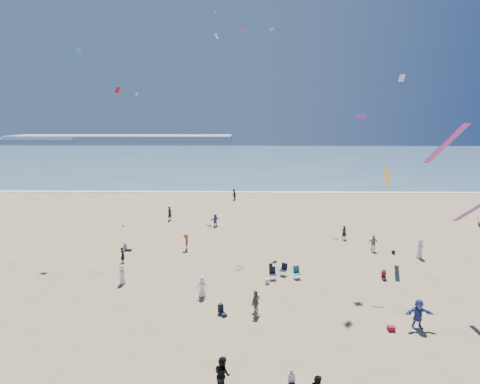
{
  "coord_description": "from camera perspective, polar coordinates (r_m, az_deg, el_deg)",
  "views": [
    {
      "loc": [
        2.43,
        -18.39,
        13.08
      ],
      "look_at": [
        2.0,
        8.0,
        7.65
      ],
      "focal_mm": 28.0,
      "sensor_mm": 36.0,
      "label": 1
    }
  ],
  "objects": [
    {
      "name": "headland_near",
      "position": [
        210.4,
        -28.42,
        6.94
      ],
      "size": [
        40.0,
        14.0,
        2.0
      ],
      "primitive_type": "cube",
      "color": "#7A8EA8",
      "rests_on": "ground"
    },
    {
      "name": "headland_far",
      "position": [
        198.8,
        -17.53,
        7.77
      ],
      "size": [
        110.0,
        20.0,
        3.2
      ],
      "primitive_type": "cube",
      "color": "#7A8EA8",
      "rests_on": "ground"
    },
    {
      "name": "standing_flyers",
      "position": [
        32.95,
        4.18,
        -10.2
      ],
      "size": [
        28.01,
        43.65,
        1.88
      ],
      "color": "#39429E",
      "rests_on": "ground"
    },
    {
      "name": "white_tote",
      "position": [
        30.48,
        4.2,
        -13.41
      ],
      "size": [
        0.35,
        0.2,
        0.4
      ],
      "primitive_type": "cube",
      "color": "silver",
      "rests_on": "ground"
    },
    {
      "name": "black_backpack",
      "position": [
        33.4,
        4.7,
        -11.12
      ],
      "size": [
        0.3,
        0.22,
        0.38
      ],
      "primitive_type": "cube",
      "color": "black",
      "rests_on": "ground"
    },
    {
      "name": "chair_cluster",
      "position": [
        31.49,
        6.78,
        -12.01
      ],
      "size": [
        2.71,
        1.56,
        1.0
      ],
      "color": "black",
      "rests_on": "ground"
    },
    {
      "name": "surf_line",
      "position": [
        64.76,
        -1.23,
        -0.0
      ],
      "size": [
        220.0,
        1.2,
        0.08
      ],
      "primitive_type": "cube",
      "color": "white",
      "rests_on": "ground"
    },
    {
      "name": "navy_bag",
      "position": [
        39.26,
        22.33,
        -8.49
      ],
      "size": [
        0.28,
        0.18,
        0.34
      ],
      "primitive_type": "cube",
      "color": "black",
      "rests_on": "ground"
    },
    {
      "name": "seated_group",
      "position": [
        26.17,
        1.03,
        -17.31
      ],
      "size": [
        23.95,
        23.61,
        0.84
      ],
      "color": "silver",
      "rests_on": "ground"
    },
    {
      "name": "ocean",
      "position": [
        114.16,
        -0.29,
        5.05
      ],
      "size": [
        220.0,
        100.0,
        0.06
      ],
      "primitive_type": "cube",
      "color": "#476B84",
      "rests_on": "ground"
    },
    {
      "name": "kites_aloft",
      "position": [
        32.52,
        14.01,
        14.98
      ],
      "size": [
        44.39,
        41.06,
        29.35
      ],
      "color": "purple",
      "rests_on": "ground"
    },
    {
      "name": "ground",
      "position": [
        22.7,
        -5.88,
        -23.63
      ],
      "size": [
        220.0,
        220.0,
        0.0
      ],
      "primitive_type": "plane",
      "color": "tan",
      "rests_on": "ground"
    },
    {
      "name": "cooler",
      "position": [
        26.34,
        22.03,
        -18.7
      ],
      "size": [
        0.45,
        0.3,
        0.3
      ],
      "primitive_type": "cube",
      "color": "maroon",
      "rests_on": "ground"
    }
  ]
}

